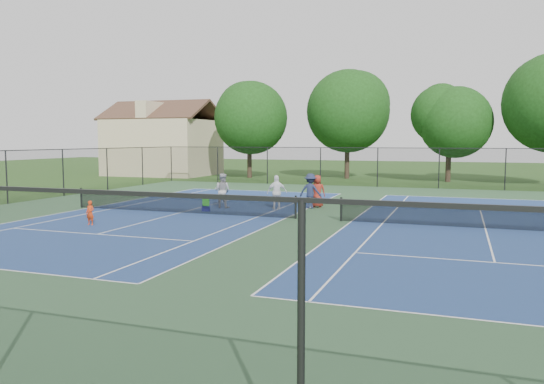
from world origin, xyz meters
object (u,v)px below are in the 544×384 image
(tree_back_a, at_px, (249,114))
(clapboard_house, at_px, (163,145))
(tree_back_b, at_px, (348,107))
(ball_crate, at_px, (206,209))
(ball_hopper, at_px, (206,202))
(tree_back_c, at_px, (450,118))
(bystander_b, at_px, (310,191))
(bystander_c, at_px, (317,191))
(bystander_a, at_px, (277,192))
(instructor, at_px, (222,191))
(child_player, at_px, (90,213))

(tree_back_a, distance_m, clapboard_house, 10.47)
(tree_back_b, distance_m, clapboard_house, 19.35)
(ball_crate, bearing_deg, tree_back_a, 106.71)
(clapboard_house, xyz_separation_m, ball_hopper, (16.91, -24.02, -2.60))
(tree_back_c, height_order, bystander_b, tree_back_c)
(clapboard_house, bearing_deg, bystander_c, -43.39)
(ball_hopper, bearing_deg, bystander_c, 34.83)
(bystander_c, bearing_deg, tree_back_b, -98.31)
(tree_back_c, xyz_separation_m, bystander_b, (-6.41, -21.18, -4.56))
(tree_back_a, distance_m, tree_back_c, 18.04)
(tree_back_b, relative_size, ball_crate, 26.50)
(tree_back_a, xyz_separation_m, clapboard_house, (-10.00, 1.00, -2.95))
(tree_back_c, distance_m, bystander_b, 22.59)
(tree_back_c, distance_m, bystander_a, 23.96)
(bystander_c, relative_size, ball_crate, 4.58)
(instructor, distance_m, bystander_c, 5.05)
(tree_back_a, xyz_separation_m, tree_back_b, (9.00, 2.00, 0.56))
(bystander_c, xyz_separation_m, ball_crate, (-4.90, -3.41, -0.73))
(tree_back_b, distance_m, child_player, 31.58)
(ball_crate, bearing_deg, clapboard_house, 125.14)
(tree_back_c, relative_size, child_player, 8.07)
(clapboard_house, relative_size, ball_crate, 28.53)
(tree_back_a, bearing_deg, bystander_c, -58.95)
(tree_back_a, distance_m, ball_crate, 24.75)
(clapboard_house, bearing_deg, bystander_a, -47.83)
(tree_back_b, distance_m, bystander_c, 22.54)
(child_player, height_order, bystander_b, bystander_b)
(clapboard_house, distance_m, ball_hopper, 29.49)
(tree_back_b, relative_size, tree_back_c, 1.19)
(bystander_a, bearing_deg, bystander_b, -178.38)
(instructor, bearing_deg, clapboard_house, -49.62)
(ball_crate, bearing_deg, ball_hopper, 0.00)
(child_player, relative_size, instructor, 0.57)
(bystander_a, relative_size, ball_crate, 4.70)
(bystander_c, bearing_deg, instructor, 6.86)
(bystander_b, distance_m, ball_hopper, 5.49)
(bystander_b, relative_size, bystander_c, 1.06)
(child_player, relative_size, ball_hopper, 2.42)
(child_player, relative_size, bystander_b, 0.57)
(tree_back_a, relative_size, ball_crate, 24.18)
(ball_crate, height_order, ball_hopper, ball_hopper)
(tree_back_b, height_order, bystander_a, tree_back_b)
(child_player, relative_size, bystander_c, 0.60)
(instructor, relative_size, bystander_c, 1.06)
(tree_back_a, height_order, ball_crate, tree_back_a)
(tree_back_c, xyz_separation_m, clapboard_house, (-28.00, -0.00, -2.39))
(ball_crate, xyz_separation_m, ball_hopper, (0.00, 0.00, 0.35))
(child_player, bearing_deg, tree_back_a, 97.97)
(tree_back_b, distance_m, ball_crate, 25.93)
(child_player, distance_m, instructor, 7.64)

